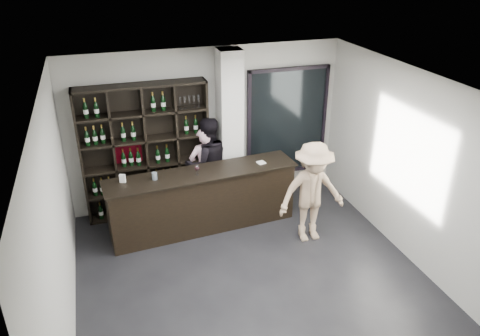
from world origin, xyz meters
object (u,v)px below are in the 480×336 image
object	(u,v)px
taster_black	(208,164)
customer	(312,193)
wine_shelf	(146,152)
taster_pink	(205,169)
tasting_counter	(203,200)

from	to	relation	value
taster_black	customer	xyz separation A→B (m)	(1.35, -1.51, -0.02)
wine_shelf	taster_black	world-z (taller)	wine_shelf
wine_shelf	taster_black	xyz separation A→B (m)	(1.05, -0.17, -0.32)
wine_shelf	taster_pink	xyz separation A→B (m)	(1.00, -0.17, -0.40)
taster_pink	taster_black	size ratio (longest dim) A/B	0.90
wine_shelf	tasting_counter	bearing A→B (deg)	-45.53
wine_shelf	customer	distance (m)	2.94
wine_shelf	customer	bearing A→B (deg)	-34.93
taster_pink	wine_shelf	bearing A→B (deg)	-15.67
taster_black	customer	bearing A→B (deg)	126.90
tasting_counter	taster_black	bearing A→B (deg)	64.59
wine_shelf	customer	world-z (taller)	wine_shelf
customer	taster_black	bearing A→B (deg)	132.84
taster_pink	customer	world-z (taller)	customer
tasting_counter	taster_pink	world-z (taller)	taster_pink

